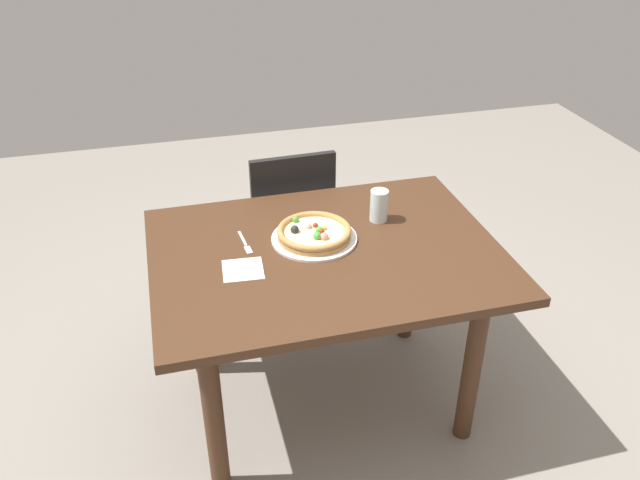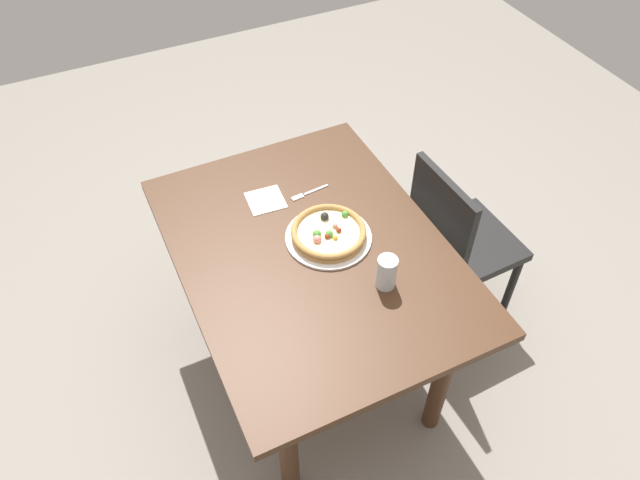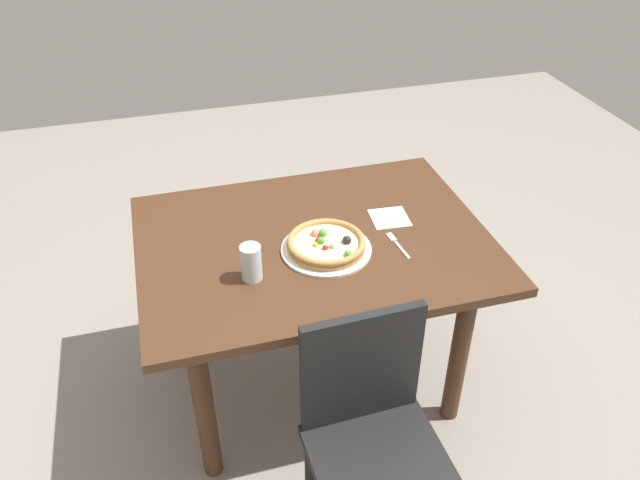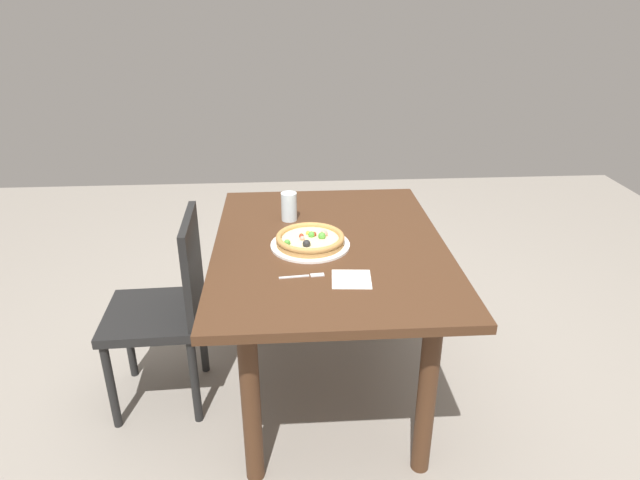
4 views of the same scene
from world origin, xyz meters
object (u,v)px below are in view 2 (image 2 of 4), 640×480
object	(u,v)px
fork	(307,193)
napkin	(266,200)
pizza	(328,232)
chair_near	(456,241)
plate	(328,237)
dining_table	(312,269)
drinking_glass	(386,272)

from	to	relation	value
fork	napkin	distance (m)	0.17
pizza	napkin	bearing A→B (deg)	24.73
pizza	fork	bearing A→B (deg)	-6.54
chair_near	napkin	size ratio (longest dim) A/B	6.25
pizza	napkin	world-z (taller)	pizza
plate	pizza	distance (m)	0.03
dining_table	chair_near	distance (m)	0.70
plate	napkin	bearing A→B (deg)	24.73
dining_table	drinking_glass	world-z (taller)	drinking_glass
plate	napkin	world-z (taller)	plate
dining_table	napkin	bearing A→B (deg)	9.56
dining_table	chair_near	bearing A→B (deg)	-90.19
plate	drinking_glass	xyz separation A→B (m)	(-0.28, -0.08, 0.06)
pizza	drinking_glass	xyz separation A→B (m)	(-0.28, -0.08, 0.03)
plate	drinking_glass	world-z (taller)	drinking_glass
napkin	plate	bearing A→B (deg)	-155.27
drinking_glass	plate	bearing A→B (deg)	15.98
pizza	dining_table	bearing A→B (deg)	106.36
plate	chair_near	bearing A→B (deg)	-92.42
pizza	napkin	distance (m)	0.32
fork	pizza	bearing A→B (deg)	77.82
napkin	chair_near	bearing A→B (deg)	-113.15
dining_table	fork	bearing A→B (deg)	-21.55
chair_near	plate	xyz separation A→B (m)	(0.03, 0.60, 0.28)
dining_table	fork	world-z (taller)	fork
chair_near	fork	distance (m)	0.70
pizza	plate	bearing A→B (deg)	-157.81
drinking_glass	napkin	bearing A→B (deg)	20.55
pizza	drinking_glass	distance (m)	0.29
chair_near	fork	xyz separation A→B (m)	(0.28, 0.58, 0.27)
plate	fork	xyz separation A→B (m)	(0.25, -0.03, -0.00)
drinking_glass	pizza	bearing A→B (deg)	15.99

